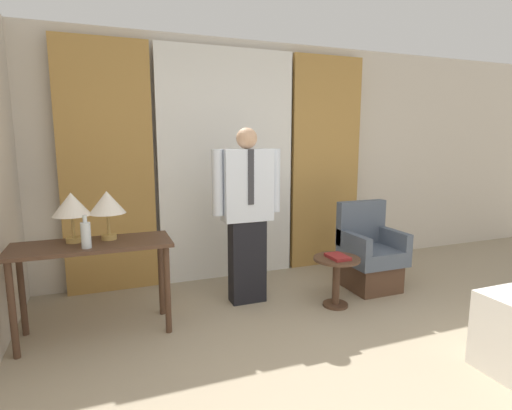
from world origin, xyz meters
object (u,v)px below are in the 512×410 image
object	(u,v)px
person	(247,210)
side_table	(336,273)
table_lamp_left	(71,206)
bottle_near_edge	(86,235)
desk	(93,258)
table_lamp_right	(107,204)
armchair	(370,257)
book	(338,257)

from	to	relation	value
person	side_table	size ratio (longest dim) A/B	3.52
table_lamp_left	side_table	distance (m)	2.42
person	bottle_near_edge	bearing A→B (deg)	-166.93
desk	table_lamp_right	distance (m)	0.46
table_lamp_right	bottle_near_edge	distance (m)	0.34
bottle_near_edge	armchair	size ratio (longest dim) A/B	0.28
table_lamp_left	person	xyz separation A→B (m)	(1.52, 0.11, -0.15)
side_table	book	bearing A→B (deg)	-104.84
table_lamp_right	side_table	xyz separation A→B (m)	(2.01, -0.32, -0.74)
table_lamp_right	side_table	size ratio (longest dim) A/B	0.84
bottle_near_edge	armchair	xyz separation A→B (m)	(2.77, 0.18, -0.53)
desk	book	xyz separation A→B (m)	(2.14, -0.25, -0.15)
table_lamp_right	person	bearing A→B (deg)	4.88
desk	book	distance (m)	2.16
side_table	book	world-z (taller)	book
person	book	distance (m)	0.97
desk	table_lamp_right	bearing A→B (deg)	32.12
bottle_near_edge	desk	bearing A→B (deg)	76.83
table_lamp_right	bottle_near_edge	size ratio (longest dim) A/B	1.58
person	side_table	world-z (taller)	person
table_lamp_right	armchair	world-z (taller)	table_lamp_right
bottle_near_edge	side_table	distance (m)	2.25
desk	person	distance (m)	1.43
person	book	world-z (taller)	person
desk	book	world-z (taller)	desk
desk	side_table	bearing A→B (deg)	-6.16
bottle_near_edge	person	world-z (taller)	person
table_lamp_right	table_lamp_left	bearing A→B (deg)	180.00
side_table	desk	bearing A→B (deg)	173.84
table_lamp_left	armchair	world-z (taller)	table_lamp_left
table_lamp_left	person	size ratio (longest dim) A/B	0.24
armchair	bottle_near_edge	bearing A→B (deg)	-176.23
desk	person	xyz separation A→B (m)	(1.39, 0.19, 0.27)
desk	bottle_near_edge	size ratio (longest dim) A/B	4.81
table_lamp_right	bottle_near_edge	world-z (taller)	table_lamp_right
table_lamp_left	table_lamp_right	distance (m)	0.27
table_lamp_left	person	world-z (taller)	person
bottle_near_edge	book	size ratio (longest dim) A/B	1.08
table_lamp_left	table_lamp_right	size ratio (longest dim) A/B	1.00
table_lamp_left	bottle_near_edge	size ratio (longest dim) A/B	1.58
desk	table_lamp_right	world-z (taller)	table_lamp_right
table_lamp_right	book	bearing A→B (deg)	-9.47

